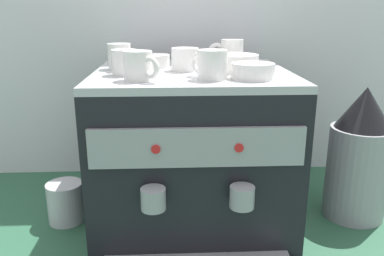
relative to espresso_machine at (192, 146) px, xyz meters
The scene contains 15 objects.
ground_plane 0.21m from the espresso_machine, 90.00° to the left, with size 4.00×4.00×0.00m, color #28563D.
tiled_backsplash_wall 0.52m from the espresso_machine, 90.00° to the left, with size 2.80×0.03×1.17m, color silver.
espresso_machine is the anchor object (origin of this frame).
ceramic_cup_0 0.25m from the espresso_machine, 157.82° to the left, with size 0.07×0.11×0.06m.
ceramic_cup_1 0.30m from the espresso_machine, 159.52° to the right, with size 0.10×0.07×0.06m.
ceramic_cup_2 0.29m from the espresso_machine, 74.07° to the right, with size 0.09×0.10×0.07m.
ceramic_cup_3 0.32m from the espresso_machine, 168.97° to the left, with size 0.06×0.10×0.07m.
ceramic_cup_4 0.32m from the espresso_machine, 131.50° to the right, with size 0.09×0.09×0.07m.
ceramic_cup_5 0.30m from the espresso_machine, 43.51° to the left, with size 0.10×0.07×0.07m.
ceramic_bowl_0 0.30m from the espresso_machine, 44.21° to the right, with size 0.10×0.10×0.04m.
ceramic_bowl_1 0.28m from the espresso_machine, 83.50° to the left, with size 0.12×0.12×0.04m.
ceramic_bowl_2 0.27m from the espresso_machine, 143.30° to the left, with size 0.10×0.10×0.03m.
ceramic_bowl_3 0.26m from the espresso_machine, ahead, with size 0.13×0.13×0.04m.
coffee_grinder 0.48m from the espresso_machine, ahead, with size 0.17×0.17×0.38m.
milk_pitcher 0.39m from the espresso_machine, behind, with size 0.10×0.10×0.12m, color #B7B7BC.
Camera 1 is at (-0.05, -1.07, 0.59)m, focal length 37.16 mm.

